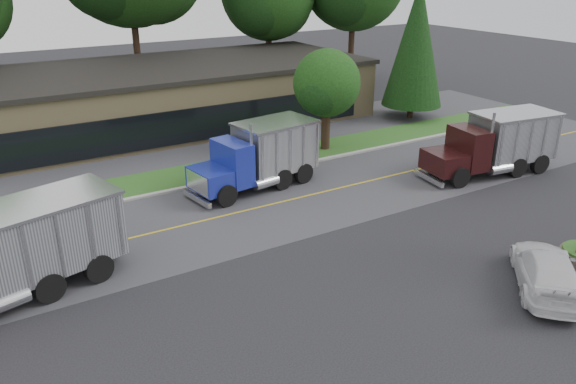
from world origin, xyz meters
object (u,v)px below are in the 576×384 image
at_px(dump_truck_blue, 261,154).
at_px(dump_truck_maroon, 497,142).
at_px(rally_car, 547,271).
at_px(dump_truck_red, 10,252).

bearing_deg(dump_truck_blue, dump_truck_maroon, 149.68).
height_order(dump_truck_maroon, rally_car, dump_truck_maroon).
bearing_deg(dump_truck_maroon, dump_truck_blue, -14.14).
bearing_deg(dump_truck_red, rally_car, 136.04).
bearing_deg(dump_truck_red, dump_truck_blue, -173.15).
relative_size(dump_truck_red, dump_truck_blue, 1.28).
height_order(dump_truck_red, dump_truck_blue, same).
distance_m(dump_truck_blue, rally_car, 15.00).
xyz_separation_m(dump_truck_red, dump_truck_blue, (12.67, 4.96, -0.01)).
bearing_deg(rally_car, dump_truck_red, 15.29).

